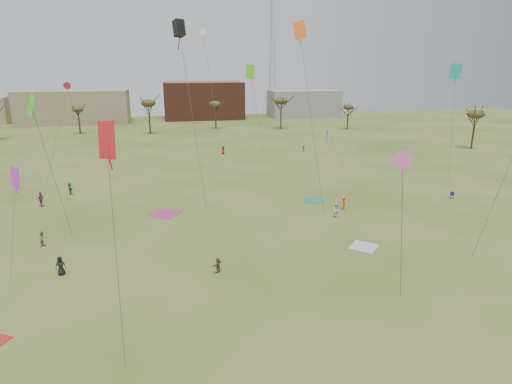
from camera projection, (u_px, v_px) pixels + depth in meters
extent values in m
plane|color=#3D541A|center=(291.00, 310.00, 30.90)|extent=(260.00, 260.00, 0.00)
imported|color=#9B8762|center=(43.00, 239.00, 41.60)|extent=(0.82, 0.92, 1.58)
imported|color=brown|center=(218.00, 265.00, 36.38)|extent=(1.15, 1.18, 1.35)
imported|color=black|center=(61.00, 266.00, 35.84)|extent=(0.85, 0.57, 1.70)
imported|color=orange|center=(343.00, 202.00, 52.35)|extent=(0.77, 1.21, 1.78)
imported|color=#893D93|center=(41.00, 199.00, 53.35)|extent=(0.81, 1.22, 1.93)
imported|color=silver|center=(337.00, 210.00, 49.54)|extent=(1.06, 0.96, 1.77)
imported|color=#277530|center=(70.00, 188.00, 58.52)|extent=(1.10, 1.60, 1.66)
imported|color=#A31D1B|center=(223.00, 150.00, 85.18)|extent=(0.97, 0.95, 1.69)
imported|color=#1F478F|center=(303.00, 149.00, 87.24)|extent=(0.62, 0.98, 1.44)
cube|color=beige|center=(364.00, 247.00, 41.66)|extent=(3.43, 3.43, 0.03)
cube|color=#AB3469|center=(166.00, 214.00, 51.02)|extent=(4.29, 4.29, 0.03)
cube|color=#2E805A|center=(314.00, 200.00, 56.04)|extent=(3.44, 3.44, 0.03)
cube|color=#151C3A|center=(452.00, 195.00, 56.78)|extent=(0.70, 0.70, 0.04)
cube|color=#151C3A|center=(452.00, 193.00, 56.91)|extent=(0.48, 0.40, 0.44)
cube|color=red|center=(107.00, 140.00, 24.40)|extent=(1.13, 1.13, 2.22)
cube|color=red|center=(108.00, 153.00, 24.62)|extent=(0.08, 0.08, 2.00)
cylinder|color=#4C4C51|center=(116.00, 253.00, 23.97)|extent=(0.43, 4.73, 12.12)
cube|color=#45C522|center=(31.00, 105.00, 36.33)|extent=(0.91, 0.91, 1.79)
cube|color=#45C522|center=(32.00, 113.00, 36.51)|extent=(0.08, 0.08, 1.62)
cylinder|color=#4C4C51|center=(53.00, 175.00, 39.11)|extent=(1.60, 1.68, 12.99)
cone|color=#FF50AC|center=(403.00, 159.00, 27.97)|extent=(1.24, 0.09, 1.24)
cube|color=#FF50AC|center=(402.00, 171.00, 28.19)|extent=(0.08, 0.08, 2.03)
cylinder|color=#4C4C51|center=(402.00, 231.00, 29.55)|extent=(0.97, 0.06, 10.29)
cube|color=orange|center=(300.00, 30.00, 42.15)|extent=(0.89, 0.89, 1.75)
cube|color=orange|center=(300.00, 37.00, 42.33)|extent=(0.08, 0.08, 1.57)
cylinder|color=#4C4C51|center=(313.00, 129.00, 44.83)|extent=(3.18, 1.00, 19.65)
cylinder|color=#4C4C51|center=(496.00, 199.00, 35.54)|extent=(2.04, 1.02, 11.02)
cube|color=black|center=(179.00, 28.00, 41.66)|extent=(0.91, 0.91, 1.56)
cube|color=black|center=(179.00, 38.00, 41.92)|extent=(0.08, 0.08, 2.34)
cylinder|color=#4C4C51|center=(194.00, 127.00, 45.26)|extent=(2.27, 1.21, 19.79)
cone|color=blue|center=(327.00, 132.00, 66.95)|extent=(1.19, 0.09, 1.19)
cube|color=blue|center=(327.00, 137.00, 67.16)|extent=(0.08, 0.08, 1.95)
cylinder|color=#4C4C51|center=(338.00, 154.00, 65.58)|extent=(1.76, 5.21, 6.16)
cube|color=#D528E7|center=(15.00, 177.00, 35.12)|extent=(0.94, 0.94, 1.85)
cube|color=#D528E7|center=(16.00, 185.00, 35.30)|extent=(0.08, 0.08, 1.67)
cylinder|color=#4C4C51|center=(13.00, 229.00, 33.90)|extent=(0.05, 4.88, 7.37)
cube|color=#60E125|center=(250.00, 72.00, 64.37)|extent=(1.08, 1.08, 2.12)
cube|color=#60E125|center=(250.00, 77.00, 64.59)|extent=(0.08, 0.08, 1.91)
cylinder|color=#4C4C51|center=(259.00, 124.00, 64.70)|extent=(1.77, 4.41, 15.36)
cone|color=red|center=(67.00, 86.00, 62.06)|extent=(1.07, 0.08, 1.07)
cube|color=red|center=(68.00, 90.00, 62.25)|extent=(0.08, 0.08, 1.75)
cylinder|color=#4C4C51|center=(57.00, 134.00, 61.09)|extent=(3.32, 5.52, 13.46)
cube|color=teal|center=(456.00, 71.00, 62.03)|extent=(1.11, 1.11, 2.18)
cube|color=teal|center=(455.00, 76.00, 62.25)|extent=(0.08, 0.08, 1.96)
cylinder|color=#4C4C51|center=(452.00, 126.00, 62.31)|extent=(1.70, 3.83, 15.51)
cube|color=white|center=(203.00, 32.00, 78.44)|extent=(0.74, 0.74, 1.27)
cube|color=white|center=(203.00, 37.00, 78.65)|extent=(0.08, 0.08, 1.90)
cylinder|color=#4C4C51|center=(212.00, 94.00, 80.71)|extent=(2.48, 2.50, 22.21)
cylinder|color=#3A2B1E|center=(80.00, 126.00, 110.40)|extent=(0.40, 0.40, 4.32)
ellipsoid|color=#473D1E|center=(78.00, 109.00, 109.20)|extent=(3.02, 3.02, 1.58)
cylinder|color=#3A2B1E|center=(150.00, 124.00, 110.13)|extent=(0.40, 0.40, 5.40)
ellipsoid|color=#473D1E|center=(148.00, 103.00, 108.63)|extent=(3.78, 3.78, 1.98)
cylinder|color=#3A2B1E|center=(216.00, 120.00, 119.49)|extent=(0.40, 0.40, 4.68)
ellipsoid|color=#473D1E|center=(215.00, 104.00, 118.19)|extent=(3.28, 3.28, 1.72)
cylinder|color=#3A2B1E|center=(281.00, 119.00, 119.29)|extent=(0.40, 0.40, 5.28)
ellipsoid|color=#473D1E|center=(281.00, 101.00, 117.82)|extent=(3.70, 3.70, 1.94)
cylinder|color=#3A2B1E|center=(347.00, 122.00, 118.39)|extent=(0.40, 0.40, 4.20)
ellipsoid|color=#473D1E|center=(348.00, 107.00, 117.23)|extent=(2.94, 2.94, 1.54)
cylinder|color=#3A2B1E|center=(473.00, 137.00, 90.19)|extent=(0.40, 0.40, 5.04)
ellipsoid|color=#473D1E|center=(476.00, 114.00, 88.79)|extent=(3.53, 3.53, 1.85)
cube|color=#937F60|center=(75.00, 107.00, 130.12)|extent=(32.00, 14.00, 10.00)
cube|color=brown|center=(203.00, 100.00, 142.59)|extent=(26.00, 16.00, 12.00)
cube|color=gray|center=(304.00, 103.00, 148.21)|extent=(24.00, 12.00, 9.00)
cylinder|color=#9EA3A8|center=(274.00, 60.00, 148.78)|extent=(0.16, 0.16, 38.00)
cylinder|color=#9EA3A8|center=(270.00, 60.00, 149.24)|extent=(0.16, 0.16, 38.00)
cylinder|color=#9EA3A8|center=(271.00, 60.00, 147.78)|extent=(0.16, 0.16, 38.00)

